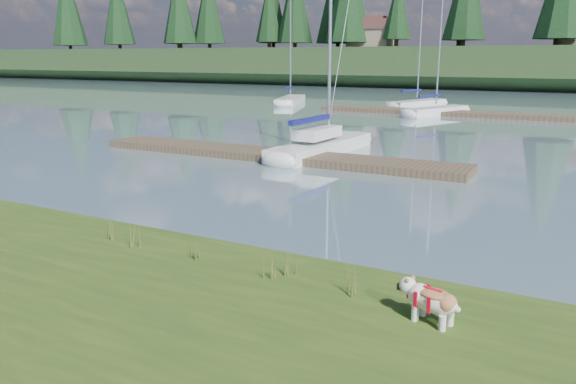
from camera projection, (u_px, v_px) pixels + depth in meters
The scene contains 19 objects.
ground at pixel (471, 116), 39.12m from camera, with size 200.00×200.00×0.00m, color #76929F.
ridge at pixel (534, 68), 75.34m from camera, with size 200.00×20.00×5.00m, color #1E3218.
bulldog at pixel (432, 299), 8.00m from camera, with size 0.98×0.56×0.58m.
sailboat_main at pixel (328, 142), 24.45m from camera, with size 1.98×7.82×11.25m.
dock_near at pixel (271, 155), 22.95m from camera, with size 16.00×2.00×0.30m, color #4C3D2C.
dock_far at pixel (501, 115), 38.17m from camera, with size 26.00×2.20×0.30m, color #4C3D2C.
sailboat_bg_0 at pixel (292, 99), 50.08m from camera, with size 3.98×8.07×11.57m.
sailboat_bg_1 at pixel (421, 103), 46.16m from camera, with size 3.74×7.21×10.77m.
sailboat_bg_2 at pixel (441, 110), 40.03m from camera, with size 3.82×6.77×10.32m.
weed_0 at pixel (136, 236), 11.19m from camera, with size 0.17×0.14×0.56m.
weed_1 at pixel (194, 250), 10.56m from camera, with size 0.17×0.14×0.44m.
weed_2 at pixel (291, 261), 9.75m from camera, with size 0.17×0.14×0.61m.
weed_3 at pixel (111, 228), 11.63m from camera, with size 0.17×0.14×0.64m.
weed_4 at pixel (269, 268), 9.63m from camera, with size 0.17×0.14×0.44m.
weed_5 at pixel (352, 281), 8.95m from camera, with size 0.17×0.14×0.58m.
mud_lip at pixel (186, 248), 12.06m from camera, with size 60.00×0.50×0.14m, color #33281C.
conifer_0 at pixel (179, 3), 93.12m from camera, with size 5.72×5.72×14.15m.
conifer_1 at pixel (269, 10), 89.96m from camera, with size 4.40×4.40×11.30m.
house_0 at pixel (372, 33), 81.76m from camera, with size 6.30×5.30×4.65m.
Camera 1 is at (7.35, -10.63, 4.08)m, focal length 35.00 mm.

